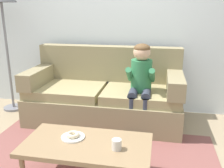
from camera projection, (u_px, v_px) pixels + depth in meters
ground at (97, 152)px, 2.73m from camera, size 10.00×10.00×0.00m
wall_back at (119, 16)px, 3.64m from camera, size 8.00×0.10×2.80m
area_rug at (90, 165)px, 2.49m from camera, size 2.55×1.67×0.01m
couch at (105, 96)px, 3.45m from camera, size 2.04×0.90×1.00m
coffee_table at (87, 147)px, 2.16m from camera, size 1.10×0.57×0.39m
person_child at (141, 79)px, 3.06m from camera, size 0.34×0.58×1.10m
plate at (73, 137)px, 2.23m from camera, size 0.21×0.21×0.01m
donut at (73, 135)px, 2.23m from camera, size 0.16×0.16×0.04m
mug at (117, 145)px, 2.04m from camera, size 0.08×0.08×0.09m
toy_controller at (57, 145)px, 2.82m from camera, size 0.23×0.09×0.05m
floor_lamp at (1, 2)px, 3.48m from camera, size 0.42×0.42×1.85m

